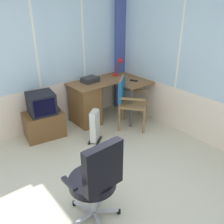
{
  "coord_description": "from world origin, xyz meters",
  "views": [
    {
      "loc": [
        -1.08,
        -1.69,
        2.21
      ],
      "look_at": [
        0.99,
        0.88,
        0.64
      ],
      "focal_mm": 38.77,
      "sensor_mm": 36.0,
      "label": 1
    }
  ],
  "objects_px": {
    "paper_tray": "(90,80)",
    "tv_on_stand": "(43,118)",
    "tv_remote": "(134,80)",
    "office_chair": "(97,178)",
    "wooden_armchair": "(127,96)",
    "space_heater": "(95,126)",
    "desk_lamp": "(120,64)",
    "desk": "(89,102)"
  },
  "relations": [
    {
      "from": "tv_remote",
      "to": "wooden_armchair",
      "type": "height_order",
      "value": "wooden_armchair"
    },
    {
      "from": "tv_remote",
      "to": "paper_tray",
      "type": "xyz_separation_m",
      "value": [
        -0.67,
        0.48,
        0.03
      ]
    },
    {
      "from": "tv_on_stand",
      "to": "space_heater",
      "type": "height_order",
      "value": "tv_on_stand"
    },
    {
      "from": "tv_remote",
      "to": "paper_tray",
      "type": "relative_size",
      "value": 0.5
    },
    {
      "from": "desk",
      "to": "tv_on_stand",
      "type": "bearing_deg",
      "value": 177.28
    },
    {
      "from": "desk",
      "to": "wooden_armchair",
      "type": "distance_m",
      "value": 0.74
    },
    {
      "from": "desk_lamp",
      "to": "tv_remote",
      "type": "bearing_deg",
      "value": -94.79
    },
    {
      "from": "desk_lamp",
      "to": "wooden_armchair",
      "type": "relative_size",
      "value": 0.39
    },
    {
      "from": "desk_lamp",
      "to": "space_heater",
      "type": "xyz_separation_m",
      "value": [
        -1.13,
        -0.69,
        -0.72
      ]
    },
    {
      "from": "desk_lamp",
      "to": "office_chair",
      "type": "bearing_deg",
      "value": -135.13
    },
    {
      "from": "desk_lamp",
      "to": "wooden_armchair",
      "type": "bearing_deg",
      "value": -120.88
    },
    {
      "from": "paper_tray",
      "to": "wooden_armchair",
      "type": "distance_m",
      "value": 0.77
    },
    {
      "from": "tv_remote",
      "to": "office_chair",
      "type": "bearing_deg",
      "value": -163.79
    },
    {
      "from": "paper_tray",
      "to": "desk",
      "type": "bearing_deg",
      "value": -141.74
    },
    {
      "from": "wooden_armchair",
      "to": "office_chair",
      "type": "relative_size",
      "value": 0.92
    },
    {
      "from": "wooden_armchair",
      "to": "office_chair",
      "type": "height_order",
      "value": "office_chair"
    },
    {
      "from": "tv_remote",
      "to": "tv_on_stand",
      "type": "relative_size",
      "value": 0.19
    },
    {
      "from": "desk_lamp",
      "to": "office_chair",
      "type": "xyz_separation_m",
      "value": [
        -2.05,
        -2.04,
        -0.42
      ]
    },
    {
      "from": "tv_remote",
      "to": "paper_tray",
      "type": "distance_m",
      "value": 0.83
    },
    {
      "from": "tv_remote",
      "to": "tv_on_stand",
      "type": "bearing_deg",
      "value": 143.52
    },
    {
      "from": "paper_tray",
      "to": "tv_on_stand",
      "type": "distance_m",
      "value": 1.11
    },
    {
      "from": "paper_tray",
      "to": "wooden_armchair",
      "type": "xyz_separation_m",
      "value": [
        0.34,
        -0.66,
        -0.22
      ]
    },
    {
      "from": "desk",
      "to": "tv_on_stand",
      "type": "height_order",
      "value": "tv_on_stand"
    },
    {
      "from": "desk",
      "to": "desk_lamp",
      "type": "relative_size",
      "value": 3.75
    },
    {
      "from": "desk",
      "to": "tv_remote",
      "type": "height_order",
      "value": "tv_remote"
    },
    {
      "from": "wooden_armchair",
      "to": "tv_on_stand",
      "type": "xyz_separation_m",
      "value": [
        -1.35,
        0.61,
        -0.24
      ]
    },
    {
      "from": "paper_tray",
      "to": "space_heater",
      "type": "bearing_deg",
      "value": -120.05
    },
    {
      "from": "desk",
      "to": "office_chair",
      "type": "height_order",
      "value": "office_chair"
    },
    {
      "from": "paper_tray",
      "to": "space_heater",
      "type": "height_order",
      "value": "paper_tray"
    },
    {
      "from": "desk_lamp",
      "to": "space_heater",
      "type": "distance_m",
      "value": 1.51
    },
    {
      "from": "desk_lamp",
      "to": "tv_remote",
      "type": "relative_size",
      "value": 2.44
    },
    {
      "from": "space_heater",
      "to": "tv_remote",
      "type": "bearing_deg",
      "value": 12.57
    },
    {
      "from": "tv_remote",
      "to": "wooden_armchair",
      "type": "xyz_separation_m",
      "value": [
        -0.34,
        -0.18,
        -0.19
      ]
    },
    {
      "from": "space_heater",
      "to": "tv_on_stand",
      "type": "bearing_deg",
      "value": 131.45
    },
    {
      "from": "tv_remote",
      "to": "office_chair",
      "type": "relative_size",
      "value": 0.15
    },
    {
      "from": "tv_remote",
      "to": "desk_lamp",
      "type": "bearing_deg",
      "value": 63.07
    },
    {
      "from": "desk",
      "to": "space_heater",
      "type": "distance_m",
      "value": 0.71
    },
    {
      "from": "wooden_armchair",
      "to": "tv_on_stand",
      "type": "bearing_deg",
      "value": 155.72
    },
    {
      "from": "tv_on_stand",
      "to": "office_chair",
      "type": "bearing_deg",
      "value": -99.11
    },
    {
      "from": "paper_tray",
      "to": "office_chair",
      "type": "height_order",
      "value": "office_chair"
    },
    {
      "from": "desk_lamp",
      "to": "space_heater",
      "type": "height_order",
      "value": "desk_lamp"
    },
    {
      "from": "desk_lamp",
      "to": "tv_on_stand",
      "type": "bearing_deg",
      "value": -179.42
    }
  ]
}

